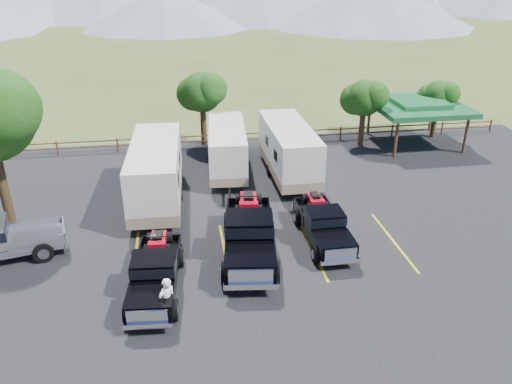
{
  "coord_description": "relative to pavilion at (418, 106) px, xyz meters",
  "views": [
    {
      "loc": [
        -3.62,
        -15.15,
        12.18
      ],
      "look_at": [
        -0.1,
        7.13,
        1.6
      ],
      "focal_mm": 35.0,
      "sensor_mm": 36.0,
      "label": 1
    }
  ],
  "objects": [
    {
      "name": "pavilion",
      "position": [
        0.0,
        0.0,
        0.0
      ],
      "size": [
        6.2,
        6.2,
        3.22
      ],
      "color": "#523723",
      "rests_on": "ground"
    },
    {
      "name": "tree_ne_a",
      "position": [
        -4.03,
        0.01,
        0.69
      ],
      "size": [
        3.11,
        2.92,
        4.76
      ],
      "color": "black",
      "rests_on": "ground"
    },
    {
      "name": "tree_ne_b",
      "position": [
        1.98,
        1.01,
        0.34
      ],
      "size": [
        2.77,
        2.59,
        4.27
      ],
      "color": "black",
      "rests_on": "ground"
    },
    {
      "name": "person_b",
      "position": [
        -18.0,
        -13.75,
        -1.86
      ],
      "size": [
        1.08,
        1.02,
        1.77
      ],
      "primitive_type": "imported",
      "rotation": [
        0.0,
        0.0,
        0.55
      ],
      "color": "slate",
      "rests_on": "asphalt_lot"
    },
    {
      "name": "person_a",
      "position": [
        -17.51,
        -17.19,
        -1.81
      ],
      "size": [
        0.82,
        0.76,
        1.88
      ],
      "primitive_type": "imported",
      "rotation": [
        0.0,
        0.0,
        3.74
      ],
      "color": "silver",
      "rests_on": "asphalt_lot"
    },
    {
      "name": "rig_left",
      "position": [
        -17.98,
        -15.14,
        -1.86
      ],
      "size": [
        2.31,
        5.66,
        1.85
      ],
      "rotation": [
        0.0,
        0.0,
        -0.08
      ],
      "color": "black",
      "rests_on": "asphalt_lot"
    },
    {
      "name": "rig_center",
      "position": [
        -13.9,
        -12.98,
        -1.67
      ],
      "size": [
        3.03,
        6.94,
        2.24
      ],
      "rotation": [
        0.0,
        0.0,
        -0.13
      ],
      "color": "black",
      "rests_on": "asphalt_lot"
    },
    {
      "name": "trailer_right",
      "position": [
        -10.29,
        -4.63,
        -1.07
      ],
      "size": [
        2.48,
        9.2,
        3.2
      ],
      "rotation": [
        0.0,
        0.0,
        0.01
      ],
      "color": "silver",
      "rests_on": "asphalt_lot"
    },
    {
      "name": "stall_lines",
      "position": [
        -13.0,
        -13.0,
        -2.74
      ],
      "size": [
        12.12,
        5.5,
        0.01
      ],
      "color": "gold",
      "rests_on": "asphalt_lot"
    },
    {
      "name": "rail_fence",
      "position": [
        -11.0,
        1.5,
        -2.18
      ],
      "size": [
        36.12,
        0.12,
        1.0
      ],
      "color": "#523723",
      "rests_on": "ground"
    },
    {
      "name": "asphalt_lot",
      "position": [
        -13.0,
        -14.0,
        -2.77
      ],
      "size": [
        44.0,
        34.0,
        0.04
      ],
      "primitive_type": "cube",
      "color": "black",
      "rests_on": "ground"
    },
    {
      "name": "trailer_left",
      "position": [
        -18.06,
        -7.2,
        -0.99
      ],
      "size": [
        2.8,
        9.69,
        3.36
      ],
      "rotation": [
        0.0,
        0.0,
        -0.04
      ],
      "color": "silver",
      "rests_on": "asphalt_lot"
    },
    {
      "name": "ground",
      "position": [
        -13.0,
        -17.0,
        -2.79
      ],
      "size": [
        320.0,
        320.0,
        0.0
      ],
      "primitive_type": "plane",
      "color": "#3F4D20",
      "rests_on": "ground"
    },
    {
      "name": "rig_right",
      "position": [
        -10.3,
        -12.3,
        -1.87
      ],
      "size": [
        1.94,
        5.44,
        1.81
      ],
      "rotation": [
        0.0,
        0.0,
        0.0
      ],
      "color": "black",
      "rests_on": "asphalt_lot"
    },
    {
      "name": "tree_north",
      "position": [
        -15.03,
        2.02,
        1.05
      ],
      "size": [
        3.46,
        3.24,
        5.25
      ],
      "color": "black",
      "rests_on": "ground"
    },
    {
      "name": "trailer_center",
      "position": [
        -13.88,
        -3.41,
        -1.21
      ],
      "size": [
        2.7,
        8.46,
        2.93
      ],
      "rotation": [
        0.0,
        0.0,
        -0.08
      ],
      "color": "silver",
      "rests_on": "asphalt_lot"
    }
  ]
}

